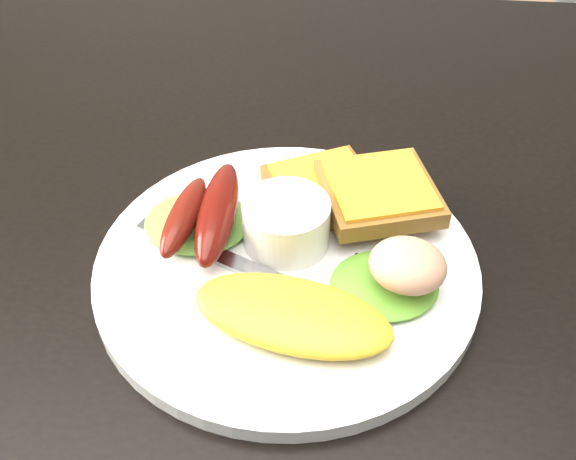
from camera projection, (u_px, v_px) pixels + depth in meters
The scene contains 13 objects.
dining_table at pixel (425, 229), 0.55m from camera, with size 1.20×0.80×0.04m, color black.
dining_chair at pixel (443, 29), 1.41m from camera, with size 0.48×0.48×0.06m, color tan.
plate at pixel (287, 266), 0.48m from camera, with size 0.27×0.27×0.01m, color white.
lettuce_left at pixel (197, 222), 0.50m from camera, with size 0.08×0.07×0.01m, color #579834.
lettuce_right at pixel (384, 285), 0.45m from camera, with size 0.07×0.07×0.01m, color #53921D.
omelette at pixel (292, 314), 0.43m from camera, with size 0.13×0.06×0.02m, color yellow.
sausage_a at pixel (184, 216), 0.48m from camera, with size 0.02×0.09×0.02m, color maroon.
sausage_b at pixel (218, 212), 0.48m from camera, with size 0.03×0.11×0.03m, color #5B130E.
ramekin at pixel (286, 224), 0.48m from camera, with size 0.06×0.06×0.04m, color white.
toast_a at pixel (324, 190), 0.52m from camera, with size 0.08×0.08×0.01m, color brown.
toast_b at pixel (379, 193), 0.50m from camera, with size 0.08×0.08×0.01m, color olive.
potato_salad at pixel (408, 265), 0.44m from camera, with size 0.05×0.05×0.03m, color beige.
fork at pixel (232, 262), 0.47m from camera, with size 0.16×0.01×0.00m, color #ADAFB7.
Camera 1 is at (-0.07, -0.41, 1.10)m, focal length 42.00 mm.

